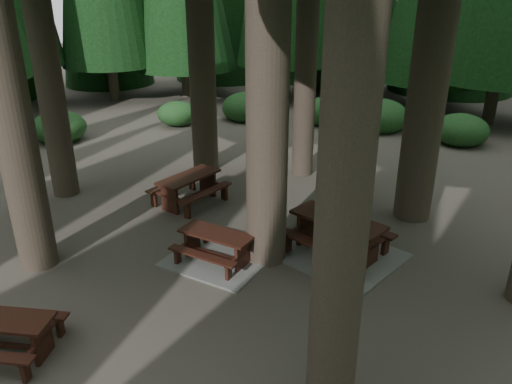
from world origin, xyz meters
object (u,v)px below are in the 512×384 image
Objects in this scene: picnic_table_a at (217,252)px; picnic_table_b at (189,185)px; picnic_table_e at (3,330)px; picnic_table_c at (336,242)px.

picnic_table_b is at bearing 136.92° from picnic_table_a.
picnic_table_e is (-0.66, -4.21, 0.23)m from picnic_table_a.
picnic_table_a reaches higher than picnic_table_e.
picnic_table_c is at bearing 36.16° from picnic_table_e.
picnic_table_c is 6.54m from picnic_table_e.
picnic_table_c is 1.37× the size of picnic_table_e.
picnic_table_b reaches higher than picnic_table_e.
picnic_table_a is 4.27m from picnic_table_e.
picnic_table_c reaches higher than picnic_table_a.
picnic_table_c is at bearing -91.19° from picnic_table_b.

